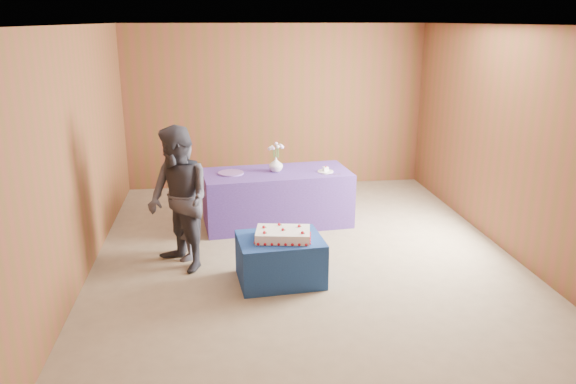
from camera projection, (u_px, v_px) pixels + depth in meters
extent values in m
plane|color=gray|center=(303.00, 252.00, 6.95)|extent=(6.00, 6.00, 0.00)
cube|color=brown|center=(276.00, 107.00, 9.39)|extent=(5.00, 0.04, 2.70)
cube|color=brown|center=(374.00, 241.00, 3.71)|extent=(5.00, 0.04, 2.70)
cube|color=brown|center=(82.00, 151.00, 6.24)|extent=(0.04, 6.00, 2.70)
cube|color=brown|center=(506.00, 139.00, 6.85)|extent=(0.04, 6.00, 2.70)
cube|color=white|center=(305.00, 24.00, 6.15)|extent=(5.00, 6.00, 0.04)
cube|color=navy|center=(280.00, 259.00, 6.11)|extent=(0.96, 0.77, 0.50)
cube|color=#533798|center=(277.00, 198.00, 7.82)|extent=(2.08, 1.09, 0.75)
cube|color=white|center=(283.00, 234.00, 6.00)|extent=(0.63, 0.47, 0.10)
sphere|color=#AE0D19|center=(255.00, 244.00, 5.84)|extent=(0.03, 0.03, 0.03)
sphere|color=#AE0D19|center=(310.00, 245.00, 5.82)|extent=(0.03, 0.03, 0.03)
sphere|color=#AE0D19|center=(258.00, 231.00, 6.20)|extent=(0.03, 0.03, 0.03)
sphere|color=#AE0D19|center=(310.00, 232.00, 6.18)|extent=(0.03, 0.03, 0.03)
sphere|color=#AE0D19|center=(266.00, 231.00, 5.89)|extent=(0.03, 0.03, 0.03)
cone|color=#156026|center=(269.00, 232.00, 5.90)|extent=(0.02, 0.02, 0.02)
sphere|color=#AE0D19|center=(297.00, 226.00, 6.05)|extent=(0.03, 0.03, 0.03)
cone|color=#156026|center=(300.00, 227.00, 6.06)|extent=(0.02, 0.02, 0.02)
sphere|color=#AE0D19|center=(283.00, 228.00, 5.98)|extent=(0.03, 0.03, 0.03)
cone|color=#156026|center=(285.00, 229.00, 5.98)|extent=(0.02, 0.02, 0.02)
imported|color=silver|center=(276.00, 164.00, 7.70)|extent=(0.22, 0.22, 0.20)
cylinder|color=#34712D|center=(278.00, 152.00, 7.65)|extent=(0.01, 0.01, 0.15)
sphere|color=#E1BCF4|center=(282.00, 147.00, 7.64)|extent=(0.05, 0.05, 0.05)
cylinder|color=#34712D|center=(278.00, 152.00, 7.67)|extent=(0.01, 0.01, 0.15)
sphere|color=silver|center=(280.00, 146.00, 7.69)|extent=(0.05, 0.05, 0.05)
cylinder|color=#34712D|center=(276.00, 152.00, 7.68)|extent=(0.01, 0.01, 0.15)
sphere|color=#E1BCF4|center=(276.00, 145.00, 7.71)|extent=(0.05, 0.05, 0.05)
cylinder|color=#34712D|center=(274.00, 152.00, 7.67)|extent=(0.01, 0.01, 0.15)
sphere|color=silver|center=(272.00, 146.00, 7.69)|extent=(0.05, 0.05, 0.05)
cylinder|color=#34712D|center=(273.00, 152.00, 7.65)|extent=(0.01, 0.01, 0.15)
sphere|color=#E1BCF4|center=(269.00, 147.00, 7.64)|extent=(0.05, 0.05, 0.05)
cylinder|color=#34712D|center=(273.00, 152.00, 7.63)|extent=(0.01, 0.01, 0.15)
sphere|color=silver|center=(270.00, 147.00, 7.59)|extent=(0.05, 0.05, 0.05)
cylinder|color=#34712D|center=(275.00, 153.00, 7.62)|extent=(0.01, 0.01, 0.15)
sphere|color=#E1BCF4|center=(273.00, 148.00, 7.55)|extent=(0.05, 0.05, 0.05)
cylinder|color=#34712D|center=(277.00, 153.00, 7.61)|extent=(0.01, 0.01, 0.15)
sphere|color=silver|center=(278.00, 148.00, 7.54)|extent=(0.05, 0.05, 0.05)
cylinder|color=#34712D|center=(278.00, 152.00, 7.63)|extent=(0.01, 0.01, 0.15)
sphere|color=#E1BCF4|center=(281.00, 148.00, 7.58)|extent=(0.05, 0.05, 0.05)
cylinder|color=#7651A3|center=(231.00, 173.00, 7.60)|extent=(0.45, 0.45, 0.02)
cylinder|color=white|center=(325.00, 171.00, 7.70)|extent=(0.23, 0.23, 0.01)
cube|color=white|center=(325.00, 169.00, 7.69)|extent=(0.08, 0.08, 0.06)
sphere|color=#AE0D19|center=(326.00, 166.00, 7.66)|extent=(0.02, 0.02, 0.02)
cube|color=#BABBBF|center=(331.00, 174.00, 7.58)|extent=(0.26, 0.04, 0.00)
imported|color=#3E3C47|center=(182.00, 199.00, 6.59)|extent=(0.52, 0.62, 1.46)
imported|color=#32323C|center=(179.00, 200.00, 6.26)|extent=(0.97, 1.02, 1.65)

